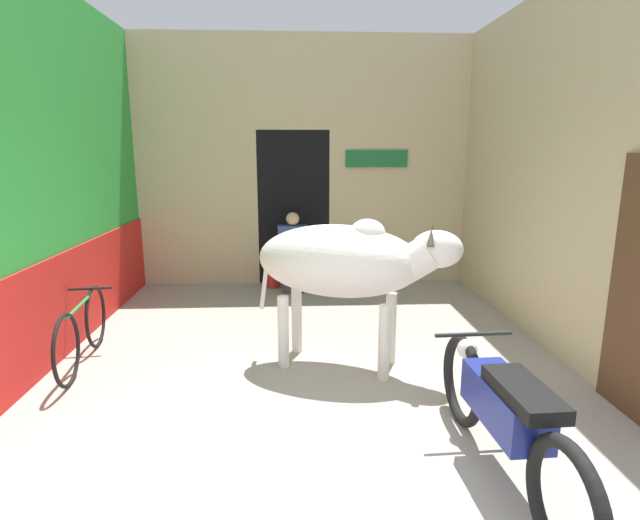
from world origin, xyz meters
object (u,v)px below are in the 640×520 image
object	(u,v)px
motorcycle_near	(504,414)
plastic_stool	(273,273)
cow	(346,262)
bicycle	(82,331)
shopkeeper_seated	(293,251)

from	to	relation	value
motorcycle_near	plastic_stool	distance (m)	5.09
cow	bicycle	size ratio (longest dim) A/B	1.24
cow	shopkeeper_seated	distance (m)	2.84
shopkeeper_seated	plastic_stool	size ratio (longest dim) A/B	2.85
cow	shopkeeper_seated	xyz separation A→B (m)	(-0.52, 2.75, -0.44)
bicycle	cow	bearing A→B (deg)	-3.83
shopkeeper_seated	motorcycle_near	bearing A→B (deg)	-73.52
motorcycle_near	plastic_stool	bearing A→B (deg)	109.25
motorcycle_near	plastic_stool	world-z (taller)	motorcycle_near
shopkeeper_seated	cow	bearing A→B (deg)	-79.32
cow	motorcycle_near	xyz separation A→B (m)	(0.84, -1.82, -0.60)
motorcycle_near	shopkeeper_seated	world-z (taller)	shopkeeper_seated
cow	motorcycle_near	size ratio (longest dim) A/B	0.95
cow	bicycle	bearing A→B (deg)	176.17
cow	shopkeeper_seated	size ratio (longest dim) A/B	1.68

